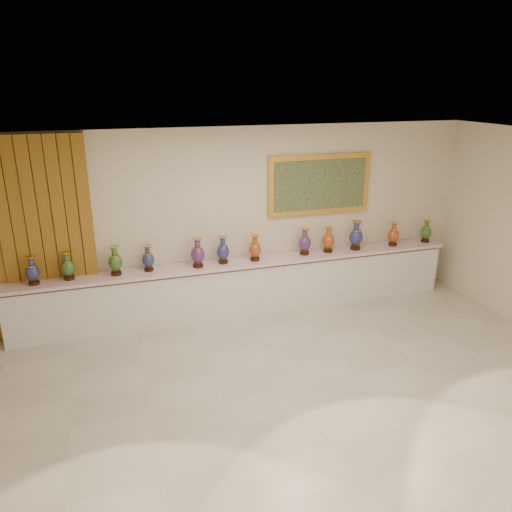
{
  "coord_description": "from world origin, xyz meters",
  "views": [
    {
      "loc": [
        -2.09,
        -5.01,
        3.63
      ],
      "look_at": [
        0.05,
        1.7,
        1.17
      ],
      "focal_mm": 35.0,
      "sensor_mm": 36.0,
      "label": 1
    }
  ],
  "objects_px": {
    "vase_1": "(68,267)",
    "counter": "(243,287)",
    "vase_2": "(115,262)",
    "vase_0": "(32,272)"
  },
  "relations": [
    {
      "from": "vase_1",
      "to": "counter",
      "type": "bearing_deg",
      "value": -0.12
    },
    {
      "from": "vase_0",
      "to": "counter",
      "type": "bearing_deg",
      "value": 0.81
    },
    {
      "from": "counter",
      "to": "vase_2",
      "type": "relative_size",
      "value": 16.27
    },
    {
      "from": "counter",
      "to": "vase_1",
      "type": "xyz_separation_m",
      "value": [
        -2.63,
        0.01,
        0.65
      ]
    },
    {
      "from": "vase_2",
      "to": "counter",
      "type": "bearing_deg",
      "value": 0.24
    },
    {
      "from": "counter",
      "to": "vase_0",
      "type": "xyz_separation_m",
      "value": [
        -3.11,
        -0.04,
        0.65
      ]
    },
    {
      "from": "vase_2",
      "to": "vase_0",
      "type": "bearing_deg",
      "value": -178.2
    },
    {
      "from": "vase_0",
      "to": "vase_2",
      "type": "relative_size",
      "value": 0.93
    },
    {
      "from": "vase_1",
      "to": "vase_2",
      "type": "relative_size",
      "value": 0.93
    },
    {
      "from": "vase_1",
      "to": "vase_2",
      "type": "xyz_separation_m",
      "value": [
        0.67,
        -0.01,
        0.01
      ]
    }
  ]
}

